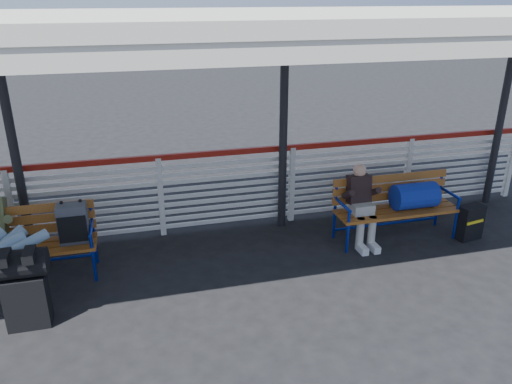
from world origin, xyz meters
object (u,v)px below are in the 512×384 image
object	(u,v)px
bench_left	(39,233)
bench_right	(406,198)
suitcase_side	(470,222)
companion_person	(362,204)
luggage_stack	(24,285)

from	to	relation	value
bench_left	bench_right	world-z (taller)	bench_left
bench_left	bench_right	size ratio (longest dim) A/B	1.00
bench_right	suitcase_side	world-z (taller)	bench_right
bench_left	companion_person	xyz separation A→B (m)	(4.26, -0.15, -0.01)
bench_left	suitcase_side	bearing A→B (deg)	-4.37
bench_right	bench_left	bearing A→B (deg)	178.27
luggage_stack	bench_left	world-z (taller)	bench_left
luggage_stack	companion_person	distance (m)	4.39
bench_right	companion_person	world-z (taller)	companion_person
bench_left	companion_person	bearing A→B (deg)	-2.02
bench_right	companion_person	xyz separation A→B (m)	(-0.69, -0.00, -0.01)
luggage_stack	bench_right	distance (m)	5.07
luggage_stack	companion_person	world-z (taller)	companion_person
suitcase_side	bench_left	bearing A→B (deg)	164.77
luggage_stack	bench_right	size ratio (longest dim) A/B	0.50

